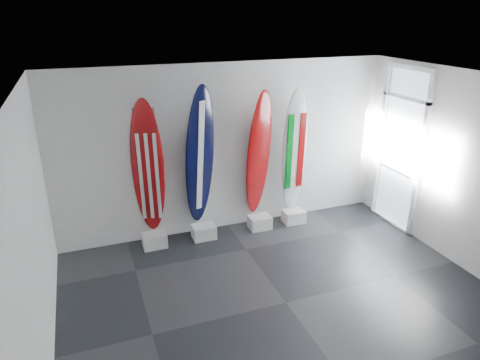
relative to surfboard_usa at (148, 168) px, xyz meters
name	(u,v)px	position (x,y,z in m)	size (l,w,h in m)	color
floor	(286,303)	(1.43, -2.28, -1.40)	(6.00, 6.00, 0.00)	black
ceiling	(296,85)	(1.43, -2.28, 1.60)	(6.00, 6.00, 0.00)	white
wall_back	(227,149)	(1.43, 0.22, 0.10)	(6.00, 6.00, 0.00)	silver
wall_front	(436,332)	(1.43, -4.78, 0.10)	(6.00, 6.00, 0.00)	silver
wall_left	(32,246)	(-1.57, -2.28, 0.10)	(5.00, 5.00, 0.00)	silver
wall_right	(472,175)	(4.43, -2.28, 0.10)	(5.00, 5.00, 0.00)	silver
display_block_usa	(155,240)	(0.00, -0.10, -1.28)	(0.40, 0.30, 0.24)	silver
surfboard_usa	(148,168)	(0.00, 0.00, 0.00)	(0.53, 0.08, 2.33)	maroon
display_block_navy	(204,232)	(0.87, -0.10, -1.28)	(0.40, 0.30, 0.24)	silver
surfboard_navy	(200,157)	(0.87, 0.00, 0.08)	(0.57, 0.08, 2.50)	black
display_block_swiss	(260,222)	(1.95, -0.10, -1.28)	(0.40, 0.30, 0.24)	silver
surfboard_swiss	(259,155)	(1.95, 0.00, 0.01)	(0.53, 0.08, 2.35)	maroon
display_block_italy	(294,216)	(2.65, -0.10, -1.28)	(0.40, 0.30, 0.24)	silver
surfboard_italy	(294,151)	(2.65, 0.00, -0.01)	(0.52, 0.08, 2.31)	silver
wall_outlet	(90,230)	(-1.02, 0.20, -1.05)	(0.09, 0.02, 0.13)	silver
glass_door	(400,151)	(4.40, -0.73, 0.02)	(0.12, 1.16, 2.85)	white
balcony	(449,188)	(5.73, -0.73, -0.90)	(2.80, 2.20, 1.20)	slate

